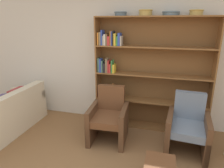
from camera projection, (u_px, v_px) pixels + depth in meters
name	position (u px, v px, depth m)	size (l,w,h in m)	color
wall_back	(129.00, 57.00, 3.96)	(12.00, 0.06, 2.75)	silver
bookshelf	(141.00, 76.00, 3.84)	(2.15, 0.30, 2.14)	brown
bowl_cream	(121.00, 13.00, 3.58)	(0.23, 0.23, 0.07)	slate
bowl_terracotta	(146.00, 12.00, 3.46)	(0.24, 0.24, 0.10)	tan
bowl_slate	(171.00, 13.00, 3.36)	(0.30, 0.30, 0.07)	slate
bowl_sage	(196.00, 12.00, 3.25)	(0.23, 0.23, 0.09)	tan
couch	(6.00, 117.00, 3.83)	(0.83, 1.64, 0.81)	beige
armchair_leather	(109.00, 117.00, 3.54)	(0.68, 0.72, 0.94)	brown
armchair_cushioned	(188.00, 127.00, 3.21)	(0.69, 0.73, 0.94)	brown
footstool	(160.00, 166.00, 2.50)	(0.38, 0.38, 0.38)	brown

